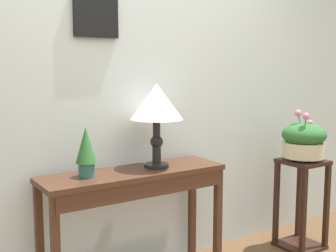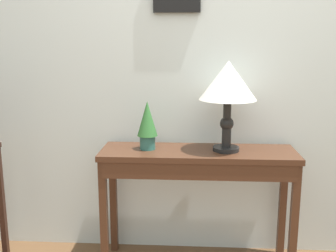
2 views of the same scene
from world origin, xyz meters
name	(u,v)px [view 1 (image 1 of 2)]	position (x,y,z in m)	size (l,w,h in m)	color
back_wall_with_art	(131,72)	(0.00, 1.35, 1.40)	(9.00, 0.13, 2.80)	silver
console_table	(136,190)	(-0.13, 1.05, 0.66)	(1.21, 0.37, 0.78)	#472819
table_lamp	(156,105)	(0.04, 1.07, 1.19)	(0.35, 0.35, 0.55)	black
potted_plant_on_console	(86,150)	(-0.45, 1.08, 0.95)	(0.13, 0.13, 0.30)	#2D665B
pedestal_stand_right	(301,204)	(1.28, 0.90, 0.36)	(0.32, 0.32, 0.72)	black
planter_bowl_wide_right	(304,140)	(1.28, 0.90, 0.87)	(0.34, 0.34, 0.39)	beige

